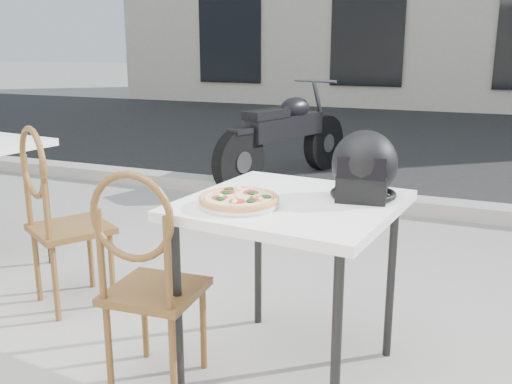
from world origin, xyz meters
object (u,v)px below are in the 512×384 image
at_px(cafe_table_main, 291,217).
at_px(cafe_chair_side, 56,208).
at_px(pizza, 239,198).
at_px(helmet, 364,168).
at_px(motorcycle, 286,138).
at_px(plate, 239,204).
at_px(cafe_chair_main, 146,270).

relative_size(cafe_table_main, cafe_chair_side, 0.90).
xyz_separation_m(pizza, helmet, (0.41, 0.31, 0.09)).
bearing_deg(helmet, pizza, -149.23).
xyz_separation_m(cafe_chair_side, motorcycle, (0.08, 3.27, -0.10)).
bearing_deg(cafe_table_main, pizza, -133.25).
height_order(plate, cafe_chair_main, cafe_chair_main).
bearing_deg(cafe_table_main, helmet, 30.75).
height_order(helmet, cafe_chair_main, helmet).
height_order(pizza, motorcycle, motorcycle).
bearing_deg(plate, cafe_chair_main, -152.01).
relative_size(cafe_chair_side, motorcycle, 0.50).
height_order(pizza, cafe_chair_side, cafe_chair_side).
distance_m(plate, cafe_chair_main, 0.44).
relative_size(cafe_table_main, pizza, 2.46).
bearing_deg(pizza, cafe_table_main, 46.75).
height_order(cafe_table_main, helmet, helmet).
xyz_separation_m(plate, helmet, (0.41, 0.31, 0.11)).
relative_size(cafe_table_main, helmet, 2.88).
relative_size(cafe_table_main, plate, 2.42).
height_order(cafe_table_main, cafe_chair_main, cafe_chair_main).
xyz_separation_m(cafe_table_main, plate, (-0.15, -0.16, 0.08)).
relative_size(pizza, motorcycle, 0.18).
bearing_deg(cafe_chair_main, cafe_chair_side, -32.45).
distance_m(cafe_table_main, plate, 0.24).
relative_size(cafe_chair_main, motorcycle, 0.47).
bearing_deg(motorcycle, plate, -55.26).
xyz_separation_m(cafe_table_main, helmet, (0.25, 0.15, 0.19)).
bearing_deg(cafe_chair_side, cafe_chair_main, -178.60).
bearing_deg(pizza, helmet, 37.70).
bearing_deg(cafe_chair_main, cafe_table_main, -148.78).
relative_size(plate, cafe_chair_main, 0.39).
height_order(cafe_table_main, motorcycle, motorcycle).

